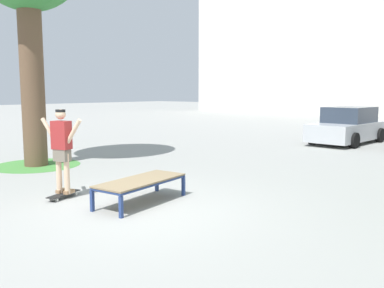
% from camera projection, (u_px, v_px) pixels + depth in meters
% --- Properties ---
extents(ground_plane, '(120.00, 120.00, 0.00)m').
position_uv_depth(ground_plane, '(137.00, 209.00, 7.51)').
color(ground_plane, '#999993').
extents(skate_box, '(0.98, 1.98, 0.46)m').
position_uv_depth(skate_box, '(141.00, 182.00, 7.90)').
color(skate_box, navy).
rests_on(skate_box, ground).
extents(skateboard, '(0.43, 0.82, 0.09)m').
position_uv_depth(skateboard, '(64.00, 194.00, 8.31)').
color(skateboard, black).
rests_on(skateboard, ground).
extents(skater, '(0.98, 0.39, 1.69)m').
position_uv_depth(skater, '(62.00, 145.00, 8.19)').
color(skater, beige).
rests_on(skater, skateboard).
extents(grass_patch_near_left, '(2.47, 2.47, 0.01)m').
position_uv_depth(grass_patch_near_left, '(36.00, 165.00, 11.98)').
color(grass_patch_near_left, '#47893D').
rests_on(grass_patch_near_left, ground).
extents(car_silver, '(2.10, 4.29, 1.50)m').
position_uv_depth(car_silver, '(348.00, 127.00, 17.04)').
color(car_silver, '#B7BABF').
rests_on(car_silver, ground).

